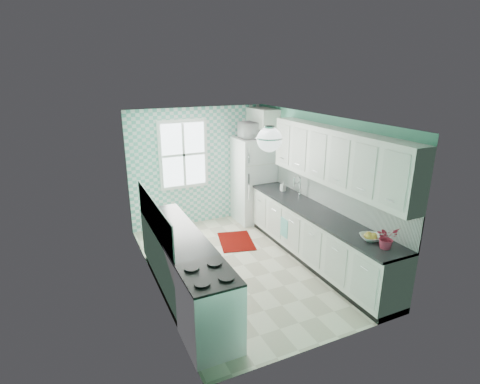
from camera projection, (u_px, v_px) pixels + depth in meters
name	position (u px, v px, depth m)	size (l,w,h in m)	color
floor	(243.00, 265.00, 6.48)	(3.00, 4.40, 0.02)	beige
ceiling	(244.00, 119.00, 5.69)	(3.00, 4.40, 0.02)	white
wall_back	(199.00, 166.00, 7.99)	(3.00, 0.02, 2.50)	#6ACBA9
wall_front	(329.00, 255.00, 4.18)	(3.00, 0.02, 2.50)	#6ACBA9
wall_left	(151.00, 211.00, 5.48)	(0.02, 4.40, 2.50)	#6ACBA9
wall_right	(320.00, 185.00, 6.69)	(0.02, 4.40, 2.50)	#6ACBA9
accent_wall	(200.00, 167.00, 7.97)	(3.00, 0.01, 2.50)	#63B9A9
window	(183.00, 155.00, 7.71)	(1.04, 0.05, 1.44)	white
backsplash_right	(333.00, 195.00, 6.36)	(0.02, 3.60, 0.51)	white
backsplash_left	(154.00, 216.00, 5.44)	(0.02, 2.15, 0.51)	white
upper_cabinets_right	(336.00, 157.00, 5.90)	(0.33, 3.20, 0.90)	white
upper_cabinet_fridge	(262.00, 118.00, 7.87)	(0.40, 0.74, 0.40)	white
ceiling_light	(269.00, 139.00, 5.06)	(0.34, 0.34, 0.35)	silver
base_cabinets_right	(316.00, 238.00, 6.47)	(0.60, 3.60, 0.90)	white
countertop_right	(317.00, 213.00, 6.32)	(0.63, 3.60, 0.04)	black
base_cabinets_left	(176.00, 258.00, 5.79)	(0.60, 2.15, 0.90)	white
countertop_left	(175.00, 230.00, 5.65)	(0.63, 2.15, 0.04)	black
fridge	(254.00, 180.00, 8.19)	(0.81, 0.80, 1.85)	white
stove	(210.00, 308.00, 4.49)	(0.63, 0.79, 0.95)	silver
sink	(292.00, 198.00, 7.02)	(0.48, 0.41, 0.53)	silver
rug	(236.00, 241.00, 7.36)	(0.63, 0.90, 0.01)	maroon
dish_towel	(284.00, 228.00, 6.81)	(0.02, 0.24, 0.35)	#4FB19B
fruit_bowl	(371.00, 238.00, 5.25)	(0.29, 0.29, 0.07)	white
potted_plant	(387.00, 237.00, 4.97)	(0.28, 0.24, 0.31)	#BE1C39
soap_bottle	(283.00, 186.00, 7.36)	(0.09, 0.09, 0.20)	#97B9CF
microwave	(255.00, 130.00, 7.85)	(0.60, 0.41, 0.33)	white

